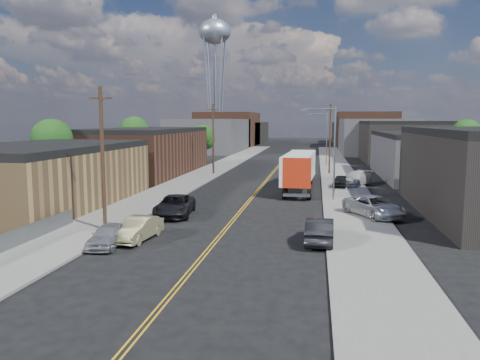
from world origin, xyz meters
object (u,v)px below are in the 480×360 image
(semi_truck, at_px, (300,168))
(car_right_lot_c, at_px, (340,181))
(water_tower, at_px, (215,37))
(car_right_lot_b, at_px, (356,178))
(car_ahead_truck, at_px, (302,173))
(car_right_lot_a, at_px, (374,206))
(car_left_c, at_px, (175,206))
(car_left_b, at_px, (138,229))
(car_right_oncoming, at_px, (320,230))
(car_left_a, at_px, (108,235))

(semi_truck, xyz_separation_m, car_right_lot_c, (4.59, 1.77, -1.57))
(water_tower, distance_m, car_right_lot_b, 86.30)
(water_tower, height_order, car_ahead_truck, water_tower)
(water_tower, bearing_deg, car_right_lot_a, -70.39)
(semi_truck, relative_size, car_right_lot_b, 2.94)
(water_tower, bearing_deg, semi_truck, -71.15)
(car_left_c, xyz_separation_m, car_right_lot_a, (15.90, 1.64, 0.13))
(water_tower, distance_m, semi_truck, 86.75)
(water_tower, height_order, car_left_b, water_tower)
(car_right_oncoming, relative_size, car_right_lot_a, 0.85)
(car_ahead_truck, bearing_deg, car_left_a, -102.60)
(water_tower, bearing_deg, car_ahead_truck, -68.71)
(car_right_lot_a, bearing_deg, water_tower, 79.87)
(car_left_a, distance_m, car_left_b, 2.15)
(semi_truck, xyz_separation_m, car_left_c, (-9.50, -16.39, -1.55))
(car_left_a, height_order, car_ahead_truck, car_ahead_truck)
(car_right_lot_c, bearing_deg, car_right_oncoming, -86.34)
(car_right_lot_b, bearing_deg, car_right_lot_c, -106.68)
(car_right_lot_b, bearing_deg, car_right_oncoming, -70.04)
(car_left_a, distance_m, car_right_lot_a, 20.56)
(car_right_lot_a, height_order, car_ahead_truck, car_right_lot_a)
(water_tower, distance_m, car_right_lot_c, 87.23)
(car_right_lot_a, distance_m, car_ahead_truck, 25.19)
(car_right_lot_c, bearing_deg, water_tower, 121.68)
(semi_truck, distance_m, car_ahead_truck, 9.74)
(car_left_b, bearing_deg, car_left_a, -118.32)
(car_left_a, height_order, car_right_lot_a, car_right_lot_a)
(car_left_b, xyz_separation_m, car_right_lot_b, (16.00, 27.96, 0.19))
(car_right_oncoming, bearing_deg, car_left_a, 14.67)
(car_right_oncoming, height_order, car_right_lot_c, car_right_oncoming)
(water_tower, bearing_deg, car_right_oncoming, -74.15)
(water_tower, xyz_separation_m, semi_truck, (26.50, -77.61, -28.27))
(car_right_oncoming, distance_m, car_right_lot_b, 27.08)
(car_left_a, bearing_deg, car_right_lot_c, 57.14)
(car_left_b, height_order, car_right_lot_c, car_left_b)
(semi_truck, xyz_separation_m, car_right_oncoming, (2.10, -23.11, -1.57))
(semi_truck, height_order, car_right_lot_a, semi_truck)
(car_left_c, distance_m, car_ahead_truck, 27.68)
(semi_truck, relative_size, car_ahead_truck, 2.90)
(car_right_oncoming, xyz_separation_m, car_right_lot_c, (2.49, 24.88, -0.01))
(water_tower, bearing_deg, car_left_b, -80.53)
(semi_truck, height_order, car_right_lot_b, semi_truck)
(car_left_c, relative_size, car_right_lot_a, 1.03)
(water_tower, relative_size, semi_truck, 2.30)
(water_tower, height_order, car_right_oncoming, water_tower)
(car_left_c, bearing_deg, car_right_lot_b, 44.42)
(car_left_a, xyz_separation_m, car_left_c, (1.23, 9.72, 0.11))
(water_tower, height_order, car_right_lot_a, water_tower)
(car_left_a, xyz_separation_m, car_right_lot_b, (17.23, 29.72, 0.23))
(water_tower, distance_m, car_left_a, 109.10)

